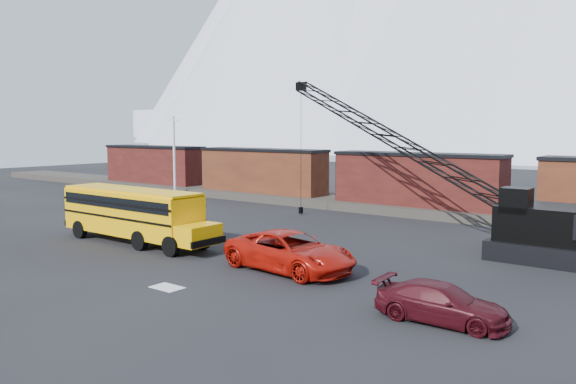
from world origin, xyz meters
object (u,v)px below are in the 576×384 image
(maroon_suv, at_px, (442,303))
(crawler_crane, at_px, (394,139))
(red_pickup, at_px, (290,251))
(school_bus, at_px, (135,213))

(maroon_suv, relative_size, crawler_crane, 0.21)
(red_pickup, distance_m, maroon_suv, 8.88)
(red_pickup, xyz_separation_m, maroon_suv, (8.52, -2.51, -0.25))
(school_bus, bearing_deg, red_pickup, 1.55)
(school_bus, xyz_separation_m, red_pickup, (11.24, 0.30, -0.86))
(school_bus, xyz_separation_m, maroon_suv, (19.76, -2.20, -1.12))
(red_pickup, xyz_separation_m, crawler_crane, (-0.84, 12.23, 5.11))
(school_bus, height_order, crawler_crane, crawler_crane)
(red_pickup, bearing_deg, maroon_suv, -100.88)
(red_pickup, bearing_deg, school_bus, 97.09)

